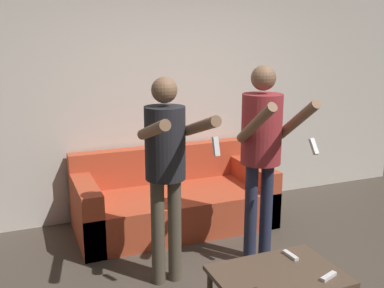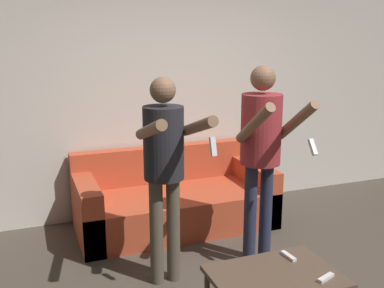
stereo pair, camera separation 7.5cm
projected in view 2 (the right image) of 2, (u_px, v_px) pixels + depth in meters
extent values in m
cube|color=silver|center=(174.00, 93.00, 5.03)|extent=(6.40, 0.06, 2.70)
cube|color=#C64C2D|center=(175.00, 209.00, 4.75)|extent=(2.03, 0.94, 0.39)
cube|color=#C64C2D|center=(164.00, 163.00, 5.01)|extent=(2.03, 0.16, 0.40)
cube|color=#C64C2D|center=(87.00, 211.00, 4.40)|extent=(0.20, 0.94, 0.61)
cube|color=#C64C2D|center=(252.00, 189.00, 5.04)|extent=(0.20, 0.94, 0.61)
cylinder|color=brown|center=(156.00, 232.00, 3.60)|extent=(0.11, 0.11, 0.89)
cylinder|color=brown|center=(173.00, 229.00, 3.65)|extent=(0.11, 0.11, 0.89)
cylinder|color=#232328|center=(164.00, 143.00, 3.46)|extent=(0.32, 0.32, 0.57)
sphere|color=brown|center=(163.00, 90.00, 3.36)|extent=(0.20, 0.20, 0.20)
cylinder|color=brown|center=(150.00, 130.00, 3.11)|extent=(0.08, 0.57, 0.25)
cylinder|color=brown|center=(198.00, 126.00, 3.23)|extent=(0.08, 0.57, 0.25)
cube|color=white|center=(213.00, 147.00, 3.01)|extent=(0.04, 0.07, 0.13)
cylinder|color=#282D47|center=(250.00, 215.00, 3.89)|extent=(0.11, 0.11, 0.92)
cylinder|color=#282D47|center=(266.00, 213.00, 3.95)|extent=(0.11, 0.11, 0.92)
cylinder|color=#9E2D33|center=(261.00, 129.00, 3.74)|extent=(0.34, 0.34, 0.59)
sphere|color=brown|center=(263.00, 78.00, 3.64)|extent=(0.21, 0.21, 0.21)
cylinder|color=brown|center=(255.00, 124.00, 3.44)|extent=(0.08, 0.50, 0.39)
cylinder|color=brown|center=(297.00, 121.00, 3.58)|extent=(0.08, 0.50, 0.39)
cube|color=white|center=(313.00, 147.00, 3.41)|extent=(0.04, 0.10, 0.12)
cube|color=brown|center=(276.00, 277.00, 3.11)|extent=(0.88, 0.62, 0.04)
cylinder|color=brown|center=(301.00, 272.00, 3.54)|extent=(0.04, 0.04, 0.34)
cube|color=white|center=(326.00, 278.00, 3.04)|extent=(0.15, 0.08, 0.02)
cube|color=white|center=(288.00, 256.00, 3.34)|extent=(0.05, 0.15, 0.02)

